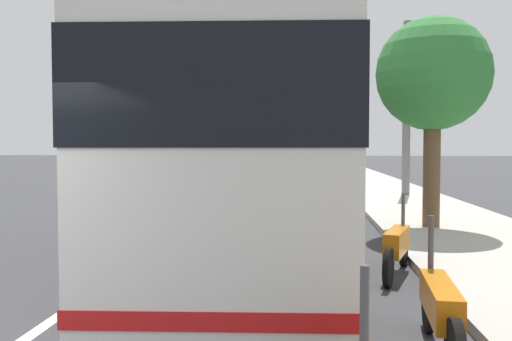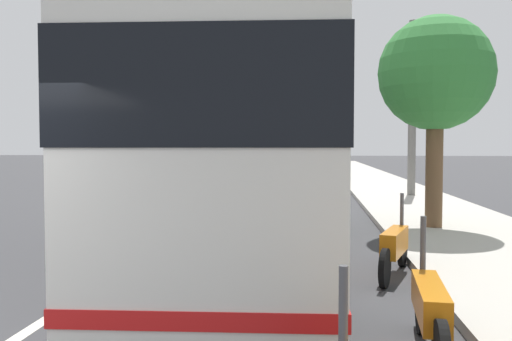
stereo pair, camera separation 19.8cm
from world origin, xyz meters
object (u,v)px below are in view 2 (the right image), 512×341
at_px(motorcycle_mid_row, 395,247).
at_px(utility_pole, 412,110).
at_px(car_oncoming, 305,166).
at_px(roadside_tree_mid_block, 436,76).
at_px(car_side_street, 295,163).
at_px(car_behind_bus, 246,164).
at_px(motorcycle_far_end, 430,311).
at_px(coach_bus, 245,150).

height_order(motorcycle_mid_row, utility_pole, utility_pole).
xyz_separation_m(motorcycle_mid_row, car_oncoming, (27.24, 1.76, 0.23)).
distance_m(roadside_tree_mid_block, utility_pole, 8.25).
relative_size(car_side_street, utility_pole, 0.61).
relative_size(car_oncoming, roadside_tree_mid_block, 0.84).
bearing_deg(car_oncoming, roadside_tree_mid_block, -168.41).
distance_m(motorcycle_mid_row, car_behind_bus, 29.70).
xyz_separation_m(motorcycle_mid_row, utility_pole, (12.54, -2.46, 2.90)).
bearing_deg(motorcycle_far_end, car_oncoming, 8.44).
height_order(car_behind_bus, car_side_street, car_behind_bus).
relative_size(car_oncoming, utility_pole, 0.62).
bearing_deg(motorcycle_mid_row, roadside_tree_mid_block, -0.92).
bearing_deg(utility_pole, car_side_street, 14.41).
bearing_deg(car_oncoming, car_side_street, 13.07).
distance_m(coach_bus, car_behind_bus, 28.25).
xyz_separation_m(car_oncoming, utility_pole, (-14.70, -4.22, 2.67)).
relative_size(coach_bus, car_oncoming, 2.58).
height_order(coach_bus, motorcycle_mid_row, coach_bus).
bearing_deg(motorcycle_mid_row, motorcycle_far_end, -164.60).
distance_m(car_oncoming, roadside_tree_mid_block, 23.31).
distance_m(motorcycle_far_end, car_behind_bus, 32.92).
relative_size(motorcycle_mid_row, utility_pole, 0.30).
distance_m(coach_bus, utility_pole, 12.54).
height_order(motorcycle_far_end, car_behind_bus, car_behind_bus).
height_order(motorcycle_mid_row, car_oncoming, car_oncoming).
relative_size(coach_bus, roadside_tree_mid_block, 2.17).
relative_size(roadside_tree_mid_block, utility_pole, 0.74).
relative_size(motorcycle_far_end, roadside_tree_mid_block, 0.45).
bearing_deg(coach_bus, car_oncoming, -4.45).
distance_m(car_behind_bus, car_oncoming, 4.57).
relative_size(car_side_street, roadside_tree_mid_block, 0.82).
distance_m(car_side_street, car_oncoming, 5.15).
relative_size(coach_bus, car_behind_bus, 2.67).
bearing_deg(car_behind_bus, utility_pole, 25.73).
xyz_separation_m(car_behind_bus, car_side_street, (3.22, -3.32, 0.01)).
bearing_deg(car_oncoming, motorcycle_far_end, -173.57).
bearing_deg(utility_pole, coach_bus, 156.80).
xyz_separation_m(motorcycle_mid_row, car_behind_bus, (29.10, 5.94, 0.25)).
bearing_deg(car_oncoming, coach_bus, -178.07).
bearing_deg(roadside_tree_mid_block, car_behind_bus, 16.77).
distance_m(motorcycle_far_end, roadside_tree_mid_block, 8.44).
xyz_separation_m(car_oncoming, roadside_tree_mid_block, (-22.89, -3.28, 2.92)).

